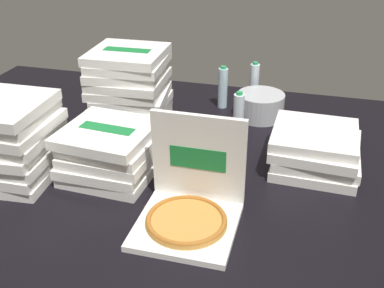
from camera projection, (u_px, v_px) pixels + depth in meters
ground_plane at (178, 183)px, 2.11m from camera, size 3.20×2.40×0.02m
open_pizza_box at (190, 203)px, 1.81m from camera, size 0.38×0.39×0.40m
pizza_stack_left_near at (7, 139)px, 2.06m from camera, size 0.42×0.43×0.37m
pizza_stack_center_near at (130, 87)px, 2.54m from camera, size 0.45×0.43×0.42m
pizza_stack_center_far at (315, 150)px, 2.16m from camera, size 0.41×0.41×0.18m
pizza_stack_right_mid at (111, 151)px, 2.11m from camera, size 0.43×0.43×0.23m
ice_bucket at (260, 106)px, 2.66m from camera, size 0.27×0.27×0.14m
water_bottle_0 at (254, 83)px, 2.83m from camera, size 0.06×0.06×0.25m
water_bottle_1 at (223, 88)px, 2.77m from camera, size 0.06×0.06×0.25m
water_bottle_2 at (238, 116)px, 2.42m from camera, size 0.06×0.06×0.25m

